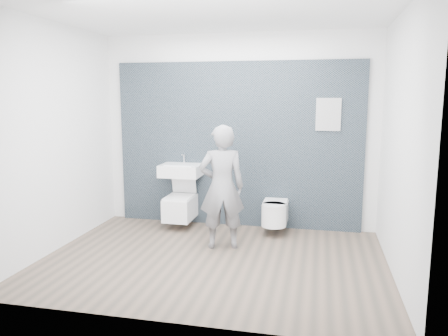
% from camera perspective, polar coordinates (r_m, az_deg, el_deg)
% --- Properties ---
extents(ground, '(4.00, 4.00, 0.00)m').
position_cam_1_polar(ground, '(5.27, -1.44, -11.85)').
color(ground, brown).
rests_on(ground, ground).
extents(room_shell, '(4.00, 4.00, 4.00)m').
position_cam_1_polar(room_shell, '(4.92, -1.52, 7.42)').
color(room_shell, silver).
rests_on(room_shell, ground).
extents(tile_wall, '(3.60, 0.06, 2.40)m').
position_cam_1_polar(tile_wall, '(6.63, 1.64, -7.37)').
color(tile_wall, black).
rests_on(tile_wall, ground).
extents(washbasin, '(0.58, 0.44, 0.44)m').
position_cam_1_polar(washbasin, '(6.39, -5.65, -0.26)').
color(washbasin, white).
rests_on(washbasin, ground).
extents(toilet_square, '(0.39, 0.56, 0.75)m').
position_cam_1_polar(toilet_square, '(6.45, -5.73, -4.99)').
color(toilet_square, white).
rests_on(toilet_square, ground).
extents(toilet_rounded, '(0.34, 0.58, 0.31)m').
position_cam_1_polar(toilet_rounded, '(6.16, 6.64, -5.85)').
color(toilet_rounded, white).
rests_on(toilet_rounded, ground).
extents(info_placard, '(0.34, 0.03, 0.45)m').
position_cam_1_polar(info_placard, '(6.48, 12.92, -8.00)').
color(info_placard, white).
rests_on(info_placard, ground).
extents(visitor, '(0.65, 0.52, 1.56)m').
position_cam_1_polar(visitor, '(5.46, -0.28, -2.52)').
color(visitor, gray).
rests_on(visitor, ground).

